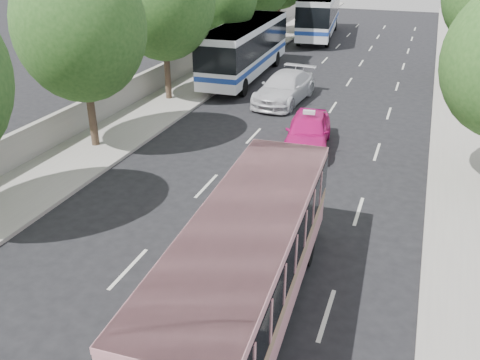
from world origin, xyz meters
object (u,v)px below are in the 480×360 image
at_px(pink_taxi, 308,131).
at_px(pink_bus, 247,257).
at_px(tour_coach_rear, 320,11).
at_px(tour_coach_front, 246,45).
at_px(white_pickup, 284,88).

bearing_deg(pink_taxi, pink_bus, -91.99).
bearing_deg(tour_coach_rear, tour_coach_front, -101.50).
xyz_separation_m(tour_coach_front, tour_coach_rear, (1.53, 17.07, 0.19)).
distance_m(pink_bus, white_pickup, 19.41).
bearing_deg(tour_coach_rear, pink_bus, -86.93).
xyz_separation_m(pink_bus, tour_coach_front, (-8.28, 23.51, 0.31)).
xyz_separation_m(pink_bus, white_pickup, (-4.21, 18.91, -1.08)).
distance_m(pink_bus, tour_coach_rear, 41.14).
bearing_deg(pink_bus, white_pickup, 99.93).
bearing_deg(white_pickup, tour_coach_front, 136.69).
bearing_deg(pink_bus, tour_coach_rear, 96.83).
relative_size(pink_bus, white_pickup, 1.66).
relative_size(pink_taxi, tour_coach_front, 0.39).
bearing_deg(white_pickup, pink_taxi, -60.84).
xyz_separation_m(pink_taxi, tour_coach_rear, (-5.54, 28.39, 1.60)).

